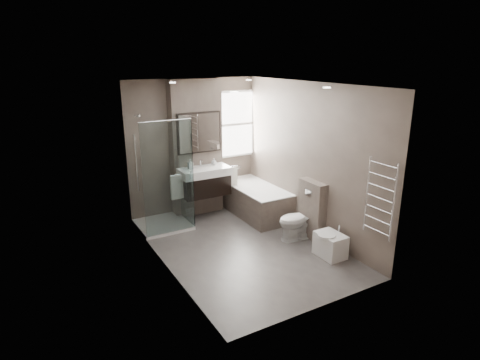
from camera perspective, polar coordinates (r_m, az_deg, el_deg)
room at (r=6.18m, az=0.41°, el=1.37°), size 2.70×3.90×2.70m
vanity_pier at (r=7.72m, az=-6.26°, el=4.49°), size 1.00×0.25×2.60m
vanity at (r=7.55m, az=-5.05°, el=-0.15°), size 0.95×0.47×0.66m
mirror_cabinet at (r=7.50m, az=-5.83°, el=6.71°), size 0.86×0.08×0.76m
towel_left at (r=7.34m, az=-8.94°, el=-1.00°), size 0.24×0.06×0.44m
towel_right at (r=7.78m, az=-1.24°, el=0.28°), size 0.24×0.06×0.44m
shower_enclosure at (r=7.30m, az=-10.10°, el=-3.05°), size 0.90×0.90×2.00m
bathtub at (r=7.83m, az=2.20°, el=-2.73°), size 0.75×1.60×0.57m
window at (r=8.12m, az=-0.77°, el=7.93°), size 0.98×0.06×1.33m
toilet at (r=6.86m, az=8.29°, el=-5.59°), size 0.72×0.45×0.70m
cistern_box at (r=6.91m, az=10.19°, el=-4.17°), size 0.19×0.55×1.00m
bidet at (r=6.43m, az=12.69°, el=-8.94°), size 0.40×0.47×0.49m
towel_radiator at (r=5.83m, az=19.29°, el=-2.48°), size 0.03×0.49×1.10m
soap_bottle_a at (r=7.40m, az=-7.06°, el=2.27°), size 0.08×0.09×0.19m
soap_bottle_b at (r=7.65m, az=-3.73°, el=2.64°), size 0.10×0.10×0.13m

